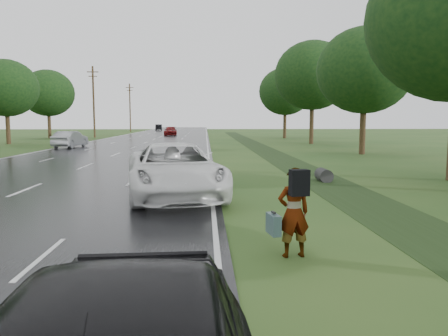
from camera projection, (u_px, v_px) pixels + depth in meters
road at (151, 141)px, 52.59m from camera, size 14.00×180.00×0.04m
edge_stripe_east at (207, 140)px, 52.87m from camera, size 0.12×180.00×0.01m
edge_stripe_west at (95, 141)px, 52.29m from camera, size 0.12×180.00×0.01m
center_line at (151, 141)px, 52.58m from camera, size 0.12×180.00×0.01m
drainage_ditch at (286, 161)px, 26.97m from camera, size 2.20×120.00×0.56m
utility_pole_far at (94, 101)px, 61.55m from camera, size 1.60×0.26×10.00m
utility_pole_distant at (130, 107)px, 91.33m from camera, size 1.60×0.26×10.00m
tree_east_c at (365, 70)px, 31.83m from camera, size 7.00×7.00×9.29m
tree_east_d at (313, 75)px, 45.60m from camera, size 8.00×8.00×10.76m
tree_east_f at (285, 92)px, 59.58m from camera, size 7.20×7.20×9.62m
tree_west_d at (6, 88)px, 45.38m from camera, size 6.60×6.60×8.80m
tree_west_f at (48, 93)px, 59.22m from camera, size 7.00×7.00×9.29m
pedestrian at (293, 211)px, 8.14m from camera, size 0.83×0.65×1.70m
white_pickup at (174, 170)px, 14.40m from camera, size 3.96×6.75×1.76m
silver_sedan at (70, 139)px, 39.45m from camera, size 2.14×4.71×1.50m
far_car_red at (170, 131)px, 69.48m from camera, size 2.09×4.82×1.38m
far_car_dark at (159, 127)px, 101.63m from camera, size 1.84×4.35×1.40m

